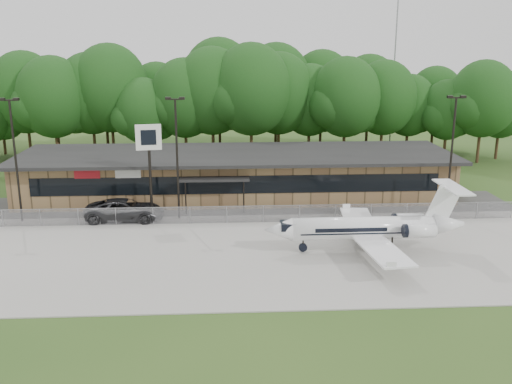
{
  "coord_description": "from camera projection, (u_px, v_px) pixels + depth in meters",
  "views": [
    {
      "loc": [
        -1.08,
        -29.71,
        14.54
      ],
      "look_at": [
        1.24,
        12.0,
        3.47
      ],
      "focal_mm": 40.0,
      "sensor_mm": 36.0,
      "label": 1
    }
  ],
  "objects": [
    {
      "name": "ground",
      "position": [
        246.0,
        305.0,
        32.46
      ],
      "size": [
        160.0,
        160.0,
        0.0
      ],
      "primitive_type": "plane",
      "color": "#2B4C1B",
      "rests_on": "ground"
    },
    {
      "name": "light_pole_mid",
      "position": [
        177.0,
        149.0,
        46.58
      ],
      "size": [
        1.55,
        0.3,
        10.23
      ],
      "color": "black",
      "rests_on": "ground"
    },
    {
      "name": "treeline",
      "position": [
        233.0,
        100.0,
        71.07
      ],
      "size": [
        72.0,
        12.0,
        15.0
      ],
      "primitive_type": null,
      "color": "#123912",
      "rests_on": "ground"
    },
    {
      "name": "terminal",
      "position": [
        236.0,
        174.0,
        55.01
      ],
      "size": [
        41.0,
        11.65,
        4.3
      ],
      "color": "olive",
      "rests_on": "ground"
    },
    {
      "name": "radio_mast",
      "position": [
        395.0,
        57.0,
        76.76
      ],
      "size": [
        0.2,
        0.2,
        25.0
      ],
      "primitive_type": "cylinder",
      "color": "gray",
      "rests_on": "ground"
    },
    {
      "name": "business_jet",
      "position": [
        370.0,
        229.0,
        40.23
      ],
      "size": [
        14.32,
        12.72,
        4.84
      ],
      "rotation": [
        0.0,
        0.0,
        0.01
      ],
      "color": "white",
      "rests_on": "ground"
    },
    {
      "name": "light_pole_left",
      "position": [
        15.0,
        151.0,
        45.89
      ],
      "size": [
        1.55,
        0.3,
        10.23
      ],
      "color": "black",
      "rests_on": "ground"
    },
    {
      "name": "suv",
      "position": [
        125.0,
        210.0,
        47.5
      ],
      "size": [
        6.56,
        3.1,
        1.81
      ],
      "primitive_type": "imported",
      "rotation": [
        0.0,
        0.0,
        1.56
      ],
      "color": "#323235",
      "rests_on": "ground"
    },
    {
      "name": "fence",
      "position": [
        239.0,
        215.0,
        46.74
      ],
      "size": [
        46.0,
        0.04,
        1.52
      ],
      "color": "gray",
      "rests_on": "ground"
    },
    {
      "name": "pole_sign",
      "position": [
        149.0,
        147.0,
        46.71
      ],
      "size": [
        2.11,
        0.55,
        8.0
      ],
      "rotation": [
        0.0,
        0.0,
        0.15
      ],
      "color": "black",
      "rests_on": "ground"
    },
    {
      "name": "parking_lot",
      "position": [
        238.0,
        208.0,
        51.27
      ],
      "size": [
        50.0,
        9.0,
        0.06
      ],
      "primitive_type": "cube",
      "color": "#383835",
      "rests_on": "ground"
    },
    {
      "name": "light_pole_right",
      "position": [
        452.0,
        147.0,
        47.82
      ],
      "size": [
        1.55,
        0.3,
        10.23
      ],
      "color": "black",
      "rests_on": "ground"
    },
    {
      "name": "apron",
      "position": [
        242.0,
        254.0,
        40.17
      ],
      "size": [
        64.0,
        18.0,
        0.08
      ],
      "primitive_type": "cube",
      "color": "#9E9B93",
      "rests_on": "ground"
    }
  ]
}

